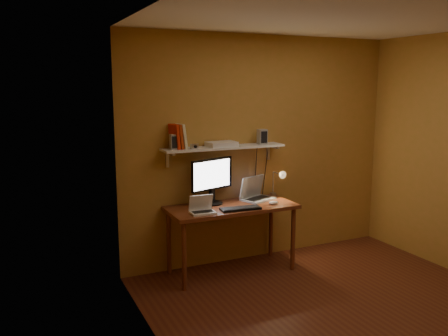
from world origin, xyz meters
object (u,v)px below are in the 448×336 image
desk (232,213)px  speaker_left (174,142)px  router (222,144)px  desk_lamp (278,180)px  wall_shelf (224,148)px  keyboard (241,209)px  mouse (274,203)px  monitor (212,179)px  netbook (202,208)px  laptop (255,193)px  speaker_right (262,137)px  shelf_camera (194,146)px

desk → speaker_left: speaker_left is taller
router → desk_lamp: bearing=-5.5°
wall_shelf → keyboard: wall_shelf is taller
keyboard → mouse: size_ratio=3.91×
mouse → desk_lamp: (0.22, 0.27, 0.19)m
monitor → netbook: size_ratio=2.09×
laptop → mouse: 0.30m
wall_shelf → netbook: bearing=-140.8°
desk → monitor: (-0.16, 0.16, 0.37)m
speaker_right → laptop: bearing=-158.3°
netbook → speaker_right: (0.87, 0.32, 0.66)m
netbook → speaker_right: speaker_right is taller
shelf_camera → keyboard: bearing=-39.1°
netbook → router: bearing=44.5°
shelf_camera → wall_shelf: bearing=9.9°
wall_shelf → speaker_left: (-0.57, -0.00, 0.10)m
laptop → keyboard: bearing=-157.6°
shelf_camera → router: bearing=10.6°
netbook → mouse: netbook is taller
monitor → desk_lamp: 0.82m
speaker_left → router: (0.54, 0.00, -0.05)m
router → speaker_right: bearing=-1.4°
monitor → speaker_left: speaker_left is taller
monitor → speaker_right: 0.76m
netbook → laptop: bearing=23.0°
keyboard → speaker_left: size_ratio=2.70×
desk → keyboard: bearing=-85.5°
desk → router: router is taller
netbook → desk_lamp: desk_lamp is taller
monitor → shelf_camera: size_ratio=5.69×
router → laptop: bearing=-6.8°
wall_shelf → monitor: (-0.16, -0.03, -0.33)m
monitor → keyboard: size_ratio=1.26×
speaker_right → netbook: bearing=-157.9°
monitor → mouse: 0.72m
desk → mouse: (0.44, -0.15, 0.11)m
monitor → laptop: size_ratio=1.27×
keyboard → netbook: bearing=178.4°
monitor → shelf_camera: shelf_camera is taller
speaker_left → router: bearing=5.0°
netbook → desk_lamp: (1.06, 0.26, 0.16)m
desk → desk_lamp: (0.66, 0.13, 0.29)m
speaker_left → desk: bearing=-13.6°
netbook → keyboard: (0.42, -0.05, -0.04)m
monitor → netbook: bearing=-147.3°
keyboard → speaker_right: bearing=44.6°
laptop → keyboard: 0.49m
keyboard → mouse: bearing=11.2°
mouse → shelf_camera: (-0.81, 0.27, 0.63)m
wall_shelf → shelf_camera: size_ratio=14.80×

